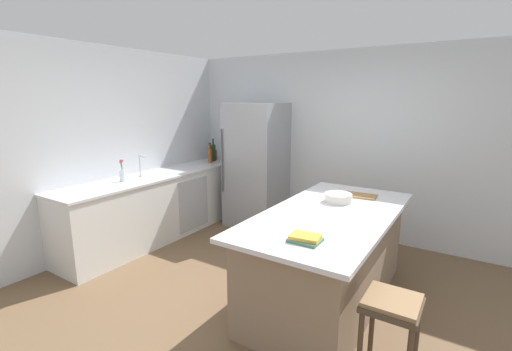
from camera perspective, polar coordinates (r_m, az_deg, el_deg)
ground_plane at (r=3.66m, az=0.39°, el=-19.71°), size 7.20×7.20×0.00m
wall_rear at (r=5.18m, az=13.88°, el=4.89°), size 6.00×0.10×2.60m
wall_left at (r=4.91m, az=-24.59°, el=3.74°), size 0.10×6.00×2.60m
counter_run_left at (r=5.18m, az=-15.44°, el=-4.73°), size 0.67×2.93×0.91m
kitchen_island at (r=3.53m, az=11.65°, el=-12.74°), size 1.08×2.19×0.90m
refrigerator at (r=5.39m, az=0.03°, el=1.67°), size 0.81×0.75×1.88m
bar_stool at (r=2.65m, az=21.10°, el=-20.39°), size 0.36×0.36×0.67m
sink_faucet at (r=4.93m, az=-18.23°, el=1.57°), size 0.15×0.05×0.30m
flower_vase at (r=4.75m, az=-20.91°, el=0.32°), size 0.07×0.07×0.28m
syrup_bottle at (r=6.05m, az=-6.70°, el=3.40°), size 0.06×0.06×0.23m
wine_bottle at (r=5.95m, az=-6.94°, el=3.76°), size 0.08×0.08×0.38m
whiskey_bottle at (r=5.87m, az=-7.46°, el=3.44°), size 0.08×0.08×0.32m
vinegar_bottle at (r=5.75m, az=-7.54°, el=3.26°), size 0.06×0.06×0.32m
cookbook_stack at (r=2.67m, az=8.00°, el=-10.09°), size 0.24×0.18×0.05m
mixing_bowl at (r=3.69m, az=13.21°, el=-3.55°), size 0.28×0.28×0.09m
cutting_board at (r=3.98m, az=16.60°, el=-3.15°), size 0.35×0.24×0.02m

